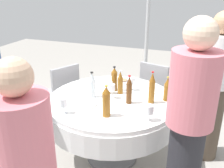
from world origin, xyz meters
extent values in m
plane|color=gray|center=(0.00, 0.00, 0.00)|extent=(10.00, 10.00, 0.00)
cylinder|color=white|center=(0.00, 0.00, 0.72)|extent=(1.33, 1.33, 0.04)
cylinder|color=white|center=(0.00, 0.00, 0.59)|extent=(1.36, 1.36, 0.22)
cylinder|color=slate|center=(0.00, 0.00, 0.24)|extent=(0.14, 0.14, 0.48)
cylinder|color=slate|center=(0.00, 0.00, 0.01)|extent=(0.56, 0.56, 0.03)
cylinder|color=#8C5619|center=(-0.20, -0.05, 0.85)|extent=(0.06, 0.06, 0.21)
cone|color=#8C5619|center=(-0.20, -0.05, 0.98)|extent=(0.06, 0.06, 0.05)
cylinder|color=black|center=(-0.20, -0.05, 1.01)|extent=(0.03, 0.03, 0.01)
cylinder|color=#8C5619|center=(-0.15, 0.04, 0.83)|extent=(0.06, 0.06, 0.17)
cone|color=#8C5619|center=(-0.15, 0.04, 0.95)|extent=(0.05, 0.05, 0.07)
cylinder|color=silver|center=(-0.15, 0.04, 0.99)|extent=(0.02, 0.02, 0.01)
cylinder|color=#593314|center=(0.05, 0.20, 0.84)|extent=(0.06, 0.06, 0.21)
cone|color=#593314|center=(0.05, 0.20, 0.98)|extent=(0.05, 0.05, 0.07)
cylinder|color=red|center=(0.05, 0.20, 1.03)|extent=(0.03, 0.03, 0.01)
cylinder|color=#8C5619|center=(0.37, 0.08, 0.85)|extent=(0.07, 0.07, 0.23)
cone|color=#8C5619|center=(0.37, 0.08, 1.00)|extent=(0.06, 0.06, 0.06)
cylinder|color=gold|center=(0.37, 0.08, 1.03)|extent=(0.03, 0.03, 0.01)
cylinder|color=#8C5619|center=(-0.03, 0.40, 0.86)|extent=(0.06, 0.06, 0.23)
cone|color=#8C5619|center=(-0.03, 0.40, 1.01)|extent=(0.05, 0.05, 0.08)
cylinder|color=red|center=(-0.03, 0.40, 1.06)|extent=(0.02, 0.02, 0.01)
cylinder|color=#8C5619|center=(-0.14, 0.54, 0.83)|extent=(0.06, 0.06, 0.17)
cone|color=#8C5619|center=(-0.14, 0.54, 0.95)|extent=(0.06, 0.06, 0.07)
cylinder|color=gold|center=(-0.14, 0.54, 0.99)|extent=(0.02, 0.02, 0.01)
cylinder|color=silver|center=(0.04, -0.20, 0.83)|extent=(0.07, 0.07, 0.19)
cone|color=silver|center=(0.04, -0.20, 0.96)|extent=(0.06, 0.06, 0.08)
cylinder|color=black|center=(0.04, -0.20, 1.01)|extent=(0.03, 0.03, 0.01)
cylinder|color=white|center=(-0.27, 0.14, 0.74)|extent=(0.06, 0.06, 0.00)
cylinder|color=white|center=(-0.27, 0.14, 0.78)|extent=(0.01, 0.01, 0.07)
cylinder|color=white|center=(-0.27, 0.14, 0.85)|extent=(0.07, 0.07, 0.08)
cylinder|color=white|center=(0.32, 0.46, 0.74)|extent=(0.06, 0.06, 0.00)
cylinder|color=white|center=(0.32, 0.46, 0.78)|extent=(0.01, 0.01, 0.07)
cylinder|color=white|center=(0.32, 0.46, 0.85)|extent=(0.08, 0.08, 0.08)
cylinder|color=white|center=(0.00, 0.00, 0.74)|extent=(0.06, 0.06, 0.00)
cylinder|color=white|center=(0.00, 0.00, 0.79)|extent=(0.01, 0.01, 0.08)
cylinder|color=white|center=(0.00, 0.00, 0.86)|extent=(0.06, 0.06, 0.06)
cylinder|color=gold|center=(0.00, 0.00, 0.84)|extent=(0.06, 0.06, 0.03)
cylinder|color=white|center=(-0.10, -0.07, 0.74)|extent=(0.06, 0.06, 0.00)
cylinder|color=white|center=(-0.10, -0.07, 0.78)|extent=(0.01, 0.01, 0.06)
cylinder|color=white|center=(-0.10, -0.07, 0.84)|extent=(0.07, 0.07, 0.07)
cylinder|color=white|center=(0.46, -0.30, 0.74)|extent=(0.06, 0.06, 0.00)
cylinder|color=white|center=(0.46, -0.30, 0.78)|extent=(0.01, 0.01, 0.06)
cylinder|color=white|center=(0.46, -0.30, 0.85)|extent=(0.06, 0.06, 0.08)
cylinder|color=gold|center=(0.46, -0.30, 0.82)|extent=(0.05, 0.05, 0.03)
cylinder|color=white|center=(0.24, -0.19, 0.75)|extent=(0.22, 0.22, 0.02)
cylinder|color=white|center=(-0.13, -0.33, 0.75)|extent=(0.21, 0.21, 0.02)
cylinder|color=white|center=(-0.47, -0.02, 0.75)|extent=(0.21, 0.21, 0.02)
ellipsoid|color=tan|center=(-0.47, -0.02, 0.77)|extent=(0.09, 0.08, 0.02)
cylinder|color=white|center=(-0.34, 0.36, 0.75)|extent=(0.21, 0.21, 0.02)
cube|color=silver|center=(0.53, 0.00, 0.74)|extent=(0.17, 0.08, 0.00)
cylinder|color=#D8727F|center=(1.30, -0.05, 1.06)|extent=(0.34, 0.34, 0.52)
sphere|color=#D8AD8C|center=(1.30, -0.05, 1.42)|extent=(0.21, 0.21, 0.21)
cylinder|color=#D8727F|center=(0.56, 0.79, 1.18)|extent=(0.34, 0.34, 0.54)
sphere|color=beige|center=(0.56, 0.79, 1.56)|extent=(0.22, 0.22, 0.22)
cylinder|color=#4C3F33|center=(-0.40, 0.99, 0.43)|extent=(0.26, 0.26, 0.87)
cylinder|color=white|center=(-0.40, 0.99, 1.13)|extent=(0.34, 0.34, 0.52)
cube|color=#99999E|center=(-0.48, -0.93, 0.45)|extent=(0.54, 0.54, 0.04)
cube|color=#99999E|center=(-0.40, -0.77, 0.66)|extent=(0.37, 0.22, 0.42)
cylinder|color=gray|center=(-0.71, -1.01, 0.21)|extent=(0.03, 0.03, 0.43)
cylinder|color=gray|center=(-0.41, -1.16, 0.21)|extent=(0.03, 0.03, 0.43)
cylinder|color=gray|center=(-0.56, -0.70, 0.21)|extent=(0.03, 0.03, 0.43)
cylinder|color=gray|center=(-0.25, -0.86, 0.21)|extent=(0.03, 0.03, 0.43)
cube|color=#99999E|center=(-1.06, 0.31, 0.45)|extent=(0.50, 0.50, 0.04)
cube|color=#99999E|center=(-0.88, 0.26, 0.66)|extent=(0.15, 0.39, 0.42)
cylinder|color=gray|center=(-1.17, 0.52, 0.21)|extent=(0.03, 0.03, 0.43)
cylinder|color=gray|center=(-1.27, 0.20, 0.21)|extent=(0.03, 0.03, 0.43)
cylinder|color=gray|center=(-0.84, 0.43, 0.21)|extent=(0.03, 0.03, 0.43)
cylinder|color=gray|center=(-0.94, 0.10, 0.21)|extent=(0.03, 0.03, 0.43)
cylinder|color=#B2B5B7|center=(-2.53, -0.21, 1.35)|extent=(0.07, 0.07, 2.70)
camera|label=1|loc=(2.26, 0.82, 1.87)|focal=41.05mm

